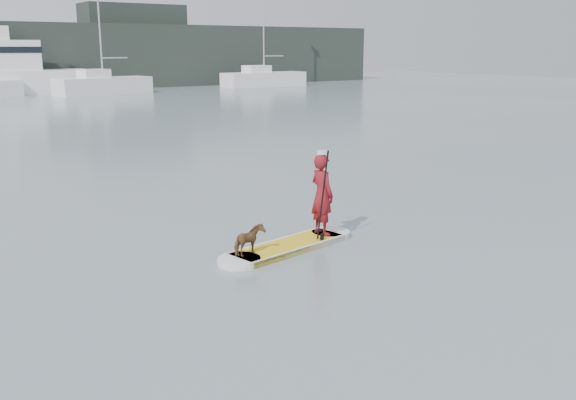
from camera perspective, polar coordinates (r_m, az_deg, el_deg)
ground at (r=12.35m, az=0.94°, el=-4.82°), size 140.00×140.00×0.00m
paddleboard at (r=12.60m, az=0.00°, el=-4.16°), size 3.26×1.23×0.12m
paddler at (r=13.04m, az=3.04°, el=0.48°), size 0.41×0.62×1.66m
white_cap at (r=12.87m, az=3.08°, el=4.25°), size 0.22×0.22×0.07m
dog at (r=11.85m, az=-3.48°, el=-3.62°), size 0.72×0.50×0.56m
paddle at (r=12.65m, az=3.08°, el=-0.64°), size 0.10×0.30×2.00m
sailboat_e at (r=56.49m, az=-16.16°, el=9.85°), size 8.24×3.80×11.50m
sailboat_f at (r=65.42m, az=-2.21°, el=10.83°), size 8.81×2.84×13.09m
motor_yacht_a at (r=58.41m, az=-23.86°, el=10.55°), size 12.31×4.34×7.29m
shore_building_east at (r=68.22m, az=-13.49°, el=13.21°), size 10.00×4.00×8.00m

